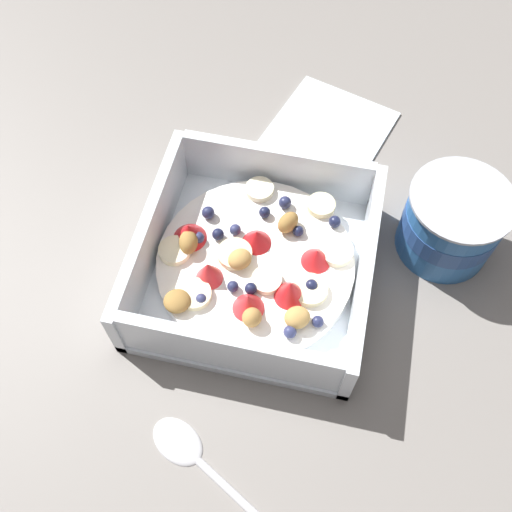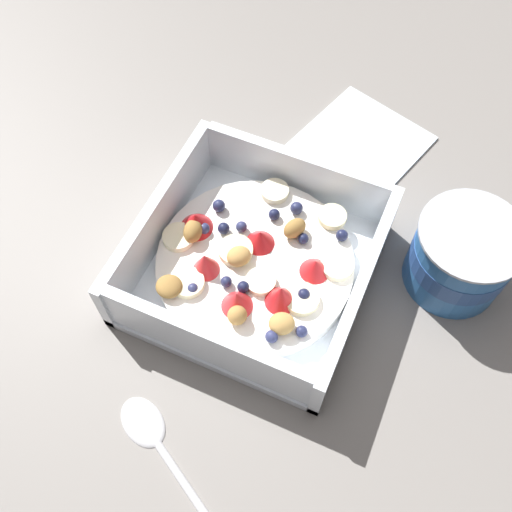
% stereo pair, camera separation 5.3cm
% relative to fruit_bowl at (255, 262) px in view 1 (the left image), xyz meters
% --- Properties ---
extents(ground_plane, '(2.40, 2.40, 0.00)m').
position_rel_fruit_bowl_xyz_m(ground_plane, '(0.00, -0.01, -0.02)').
color(ground_plane, gray).
extents(fruit_bowl, '(0.21, 0.21, 0.07)m').
position_rel_fruit_bowl_xyz_m(fruit_bowl, '(0.00, 0.00, 0.00)').
color(fruit_bowl, white).
rests_on(fruit_bowl, ground).
extents(spoon, '(0.10, 0.16, 0.01)m').
position_rel_fruit_bowl_xyz_m(spoon, '(0.18, -0.00, -0.02)').
color(spoon, silver).
rests_on(spoon, ground).
extents(yogurt_cup, '(0.09, 0.09, 0.08)m').
position_rel_fruit_bowl_xyz_m(yogurt_cup, '(-0.07, 0.17, 0.02)').
color(yogurt_cup, '#3370B7').
rests_on(yogurt_cup, ground).
extents(folded_napkin, '(0.15, 0.15, 0.01)m').
position_rel_fruit_bowl_xyz_m(folded_napkin, '(-0.20, 0.04, -0.02)').
color(folded_napkin, silver).
rests_on(folded_napkin, ground).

